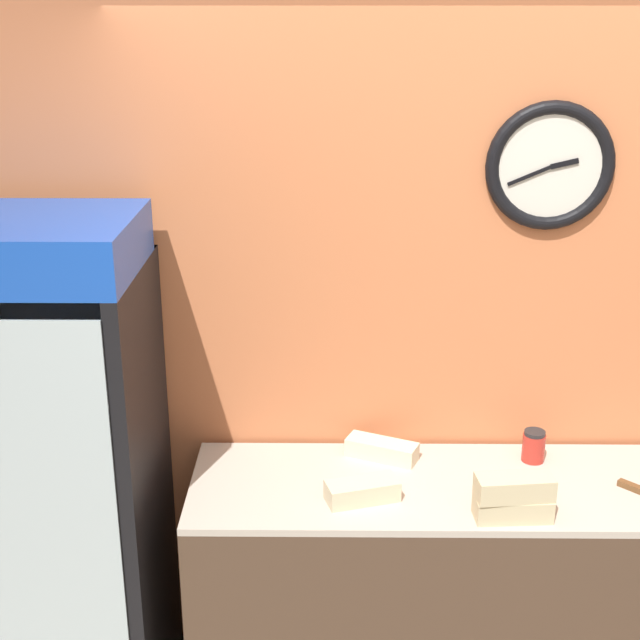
# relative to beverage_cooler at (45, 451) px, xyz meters

# --- Properties ---
(wall_back) EXTENTS (5.20, 0.10, 2.70)m
(wall_back) POSITION_rel_beverage_cooler_xyz_m (1.50, 0.33, 0.33)
(wall_back) COLOR #D17547
(wall_back) RESTS_ON ground_plane
(prep_counter) EXTENTS (1.98, 0.59, 0.92)m
(prep_counter) POSITION_rel_beverage_cooler_xyz_m (1.50, -0.02, -0.57)
(prep_counter) COLOR #4C3828
(prep_counter) RESTS_ON ground_plane
(beverage_cooler) EXTENTS (0.78, 0.65, 1.88)m
(beverage_cooler) POSITION_rel_beverage_cooler_xyz_m (0.00, 0.00, 0.00)
(beverage_cooler) COLOR black
(beverage_cooler) RESTS_ON ground_plane
(sandwich_stack_bottom) EXTENTS (0.26, 0.11, 0.08)m
(sandwich_stack_bottom) POSITION_rel_beverage_cooler_xyz_m (1.60, -0.24, -0.07)
(sandwich_stack_bottom) COLOR beige
(sandwich_stack_bottom) RESTS_ON prep_counter
(sandwich_stack_middle) EXTENTS (0.26, 0.13, 0.08)m
(sandwich_stack_middle) POSITION_rel_beverage_cooler_xyz_m (1.60, -0.24, 0.00)
(sandwich_stack_middle) COLOR beige
(sandwich_stack_middle) RESTS_ON sandwich_stack_bottom
(sandwich_flat_left) EXTENTS (0.28, 0.19, 0.07)m
(sandwich_flat_left) POSITION_rel_beverage_cooler_xyz_m (1.19, 0.17, -0.08)
(sandwich_flat_left) COLOR beige
(sandwich_flat_left) RESTS_ON prep_counter
(sandwich_flat_right) EXTENTS (0.26, 0.17, 0.07)m
(sandwich_flat_right) POSITION_rel_beverage_cooler_xyz_m (1.11, -0.13, -0.07)
(sandwich_flat_right) COLOR beige
(sandwich_flat_right) RESTS_ON prep_counter
(condiment_jar) EXTENTS (0.08, 0.08, 0.12)m
(condiment_jar) POSITION_rel_beverage_cooler_xyz_m (1.75, 0.15, -0.05)
(condiment_jar) COLOR #B72D23
(condiment_jar) RESTS_ON prep_counter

